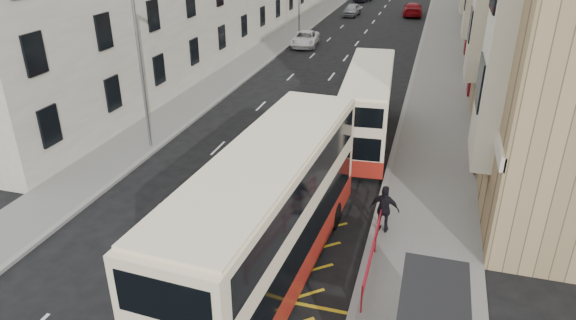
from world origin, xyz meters
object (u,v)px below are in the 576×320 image
(street_lamp_near, at_px, (141,62))
(double_decker_front, at_px, (269,217))
(car_red, at_px, (413,9))
(car_silver, at_px, (352,10))
(double_decker_rear, at_px, (367,106))
(white_van, at_px, (305,39))
(pedestrian_far, at_px, (384,209))

(street_lamp_near, height_order, double_decker_front, street_lamp_near)
(car_red, bearing_deg, double_decker_front, 86.17)
(car_silver, bearing_deg, double_decker_rear, -76.62)
(white_van, height_order, car_silver, car_silver)
(car_silver, relative_size, car_red, 0.78)
(white_van, xyz_separation_m, car_red, (8.66, 19.88, 0.12))
(car_red, bearing_deg, white_van, 63.79)
(double_decker_rear, distance_m, car_red, 41.30)
(street_lamp_near, xyz_separation_m, double_decker_front, (9.36, -8.54, -2.21))
(pedestrian_far, bearing_deg, car_red, -84.29)
(pedestrian_far, bearing_deg, street_lamp_near, -17.44)
(double_decker_rear, height_order, car_silver, double_decker_rear)
(double_decker_rear, relative_size, white_van, 2.08)
(double_decker_rear, height_order, white_van, double_decker_rear)
(double_decker_front, relative_size, car_silver, 2.82)
(double_decker_front, distance_m, car_red, 53.97)
(double_decker_front, height_order, double_decker_rear, double_decker_front)
(double_decker_front, distance_m, pedestrian_far, 5.21)
(street_lamp_near, bearing_deg, white_van, 85.99)
(street_lamp_near, xyz_separation_m, car_red, (10.45, 45.39, -3.84))
(double_decker_front, height_order, pedestrian_far, double_decker_front)
(street_lamp_near, distance_m, double_decker_front, 12.87)
(street_lamp_near, distance_m, car_silver, 43.57)
(double_decker_rear, distance_m, white_van, 23.22)
(double_decker_rear, relative_size, car_red, 1.85)
(double_decker_rear, distance_m, car_silver, 39.91)
(double_decker_front, relative_size, pedestrian_far, 6.27)
(double_decker_rear, bearing_deg, car_silver, 96.75)
(double_decker_front, relative_size, white_van, 2.46)
(pedestrian_far, xyz_separation_m, car_red, (-2.25, 50.16, -0.31))
(double_decker_rear, bearing_deg, pedestrian_far, -81.48)
(double_decker_rear, distance_m, pedestrian_far, 9.15)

